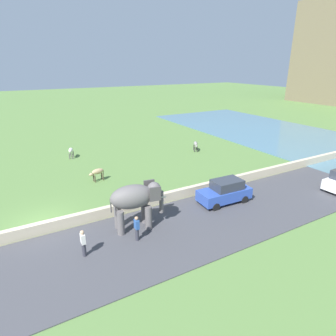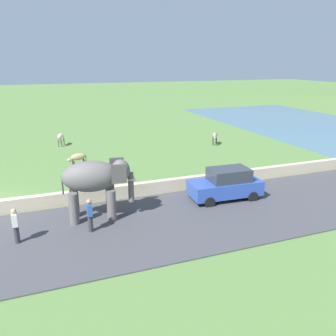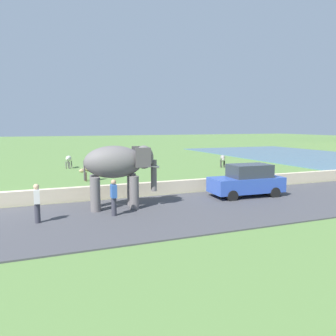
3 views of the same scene
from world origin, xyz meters
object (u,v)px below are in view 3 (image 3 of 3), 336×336
elephant (119,166)px  cow_grey (223,158)px  person_trailing (37,203)px  car_blue (247,181)px  cow_white (69,159)px  cow_tan (90,169)px  person_beside_elephant (114,197)px

elephant → cow_grey: elephant is taller
person_trailing → cow_grey: size_ratio=1.18×
car_blue → cow_white: 18.41m
car_blue → cow_tan: 11.29m
car_blue → cow_tan: bearing=-141.2°
cow_white → person_beside_elephant: bearing=-0.1°
person_trailing → car_blue: size_ratio=0.40×
person_beside_elephant → person_trailing: same height
cow_white → cow_tan: bearing=4.5°
person_beside_elephant → cow_grey: person_beside_elephant is taller
person_beside_elephant → person_trailing: (-0.07, -3.07, 0.00)m
elephant → cow_grey: size_ratio=2.56×
person_trailing → cow_tan: size_ratio=1.15×
person_trailing → cow_grey: person_trailing is taller
car_blue → cow_white: bearing=-155.3°
elephant → person_trailing: elephant is taller
cow_grey → cow_white: size_ratio=0.98×
cow_grey → cow_white: same height
cow_tan → cow_grey: same height
cow_grey → person_beside_elephant: bearing=-45.0°
elephant → car_blue: bearing=90.2°
car_blue → cow_white: car_blue is taller
person_trailing → cow_tan: (-10.08, 3.71, -0.04)m
person_trailing → cow_tan: 10.74m
cow_white → cow_grey: bearing=71.1°
person_trailing → car_blue: car_blue is taller
person_beside_elephant → cow_grey: bearing=135.0°
person_trailing → cow_tan: person_trailing is taller
person_trailing → car_blue: (-1.28, 10.78, 0.03)m
person_beside_elephant → cow_tan: bearing=176.4°
cow_tan → cow_white: (-7.93, -0.62, 0.00)m
cow_grey → elephant: bearing=-46.8°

